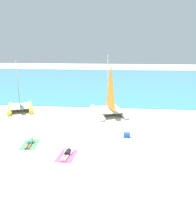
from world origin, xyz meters
TOP-DOWN VIEW (x-y plane):
  - ground_plane at (0.00, 10.00)m, footprint 120.00×120.00m
  - ocean_water at (0.00, 30.43)m, footprint 120.00×40.00m
  - sailboat_white at (0.78, 7.98)m, footprint 4.19×5.19m
  - sailboat_yellow at (-8.78, 8.54)m, footprint 4.00×4.74m
  - towel_left at (-4.42, 0.12)m, footprint 1.34×2.03m
  - sunbather_left at (-4.43, 0.19)m, footprint 0.61×1.57m
  - towel_right at (-1.42, -1.29)m, footprint 1.22×1.97m
  - sunbather_right at (-1.41, -1.23)m, footprint 0.57×1.57m
  - cooler_box at (2.46, 2.18)m, footprint 0.50×0.36m

SIDE VIEW (x-z plane):
  - ground_plane at x=0.00m, z-range 0.00..0.00m
  - towel_left at x=-4.42m, z-range 0.00..0.01m
  - towel_right at x=-1.42m, z-range 0.00..0.01m
  - ocean_water at x=0.00m, z-range 0.00..0.05m
  - sunbather_left at x=-4.43m, z-range -0.02..0.28m
  - sunbather_right at x=-1.41m, z-range -0.02..0.28m
  - cooler_box at x=2.46m, z-range 0.00..0.36m
  - sailboat_yellow at x=-8.78m, z-range -1.85..3.42m
  - sailboat_white at x=0.78m, z-range -2.06..3.81m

